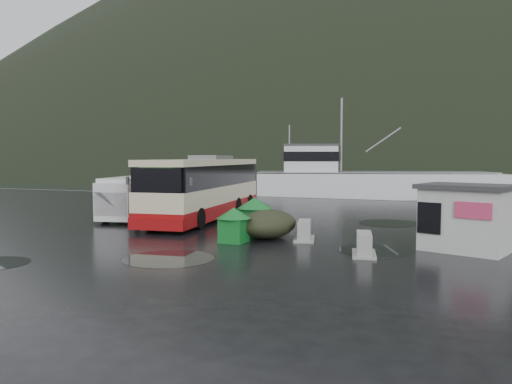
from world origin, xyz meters
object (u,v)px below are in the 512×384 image
at_px(coach_bus, 206,218).
at_px(ticket_kiosk, 465,251).
at_px(waste_bin_left, 255,233).
at_px(waste_bin_right, 234,242).
at_px(dome_tent, 268,238).
at_px(jersey_barrier_a, 304,240).
at_px(jersey_barrier_b, 364,255).
at_px(fishing_trawler, 372,192).
at_px(white_van, 133,219).

xyz_separation_m(coach_bus, ticket_kiosk, (13.25, -5.22, 0.00)).
distance_m(waste_bin_left, waste_bin_right, 2.62).
xyz_separation_m(coach_bus, dome_tent, (5.56, -5.09, 0.00)).
relative_size(coach_bus, waste_bin_left, 7.78).
distance_m(jersey_barrier_a, jersey_barrier_b, 3.64).
height_order(jersey_barrier_b, fishing_trawler, fishing_trawler).
bearing_deg(waste_bin_right, jersey_barrier_a, 31.15).
height_order(white_van, waste_bin_right, white_van).
bearing_deg(waste_bin_right, fishing_trawler, 88.45).
distance_m(white_van, fishing_trawler, 28.47).
bearing_deg(jersey_barrier_a, coach_bus, 144.44).
distance_m(coach_bus, ticket_kiosk, 14.24).
xyz_separation_m(jersey_barrier_a, jersey_barrier_b, (2.80, -2.32, 0.00)).
relative_size(waste_bin_right, dome_tent, 0.46).
height_order(waste_bin_right, fishing_trawler, fishing_trawler).
distance_m(dome_tent, ticket_kiosk, 7.69).
distance_m(waste_bin_right, fishing_trawler, 31.91).
height_order(coach_bus, white_van, coach_bus).
bearing_deg(coach_bus, jersey_barrier_a, -42.20).
relative_size(coach_bus, ticket_kiosk, 4.02).
relative_size(waste_bin_right, jersey_barrier_a, 0.87).
distance_m(waste_bin_right, dome_tent, 1.78).
distance_m(waste_bin_left, jersey_barrier_b, 6.42).
xyz_separation_m(coach_bus, waste_bin_left, (4.52, -4.00, 0.00)).
distance_m(waste_bin_right, jersey_barrier_b, 5.36).
height_order(white_van, dome_tent, white_van).
relative_size(waste_bin_right, ticket_kiosk, 0.45).
xyz_separation_m(white_van, ticket_kiosk, (16.88, -3.54, 0.00)).
height_order(ticket_kiosk, jersey_barrier_b, ticket_kiosk).
bearing_deg(dome_tent, ticket_kiosk, -0.98).
distance_m(dome_tent, jersey_barrier_b, 4.97).
xyz_separation_m(waste_bin_left, jersey_barrier_b, (5.43, -3.42, 0.00)).
height_order(dome_tent, fishing_trawler, fishing_trawler).
bearing_deg(ticket_kiosk, fishing_trawler, 123.74).
relative_size(waste_bin_left, ticket_kiosk, 0.52).
distance_m(jersey_barrier_a, fishing_trawler, 30.44).
bearing_deg(dome_tent, coach_bus, 137.56).
distance_m(coach_bus, jersey_barrier_a, 8.78).
distance_m(white_van, jersey_barrier_b, 14.75).
xyz_separation_m(coach_bus, fishing_trawler, (5.51, 25.28, 0.00)).
distance_m(waste_bin_left, dome_tent, 1.50).
xyz_separation_m(waste_bin_left, fishing_trawler, (0.99, 29.29, 0.00)).
distance_m(coach_bus, jersey_barrier_b, 12.41).
bearing_deg(jersey_barrier_b, coach_bus, 143.27).
distance_m(coach_bus, waste_bin_right, 8.09).
height_order(waste_bin_left, jersey_barrier_b, waste_bin_left).
xyz_separation_m(waste_bin_right, jersey_barrier_b, (5.30, -0.81, 0.00)).
bearing_deg(waste_bin_left, dome_tent, -46.23).
bearing_deg(waste_bin_left, jersey_barrier_a, -22.86).
bearing_deg(dome_tent, waste_bin_right, -120.78).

